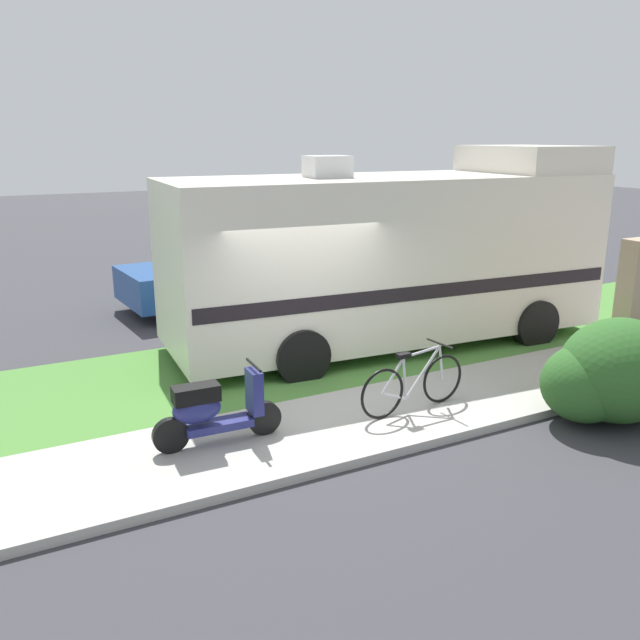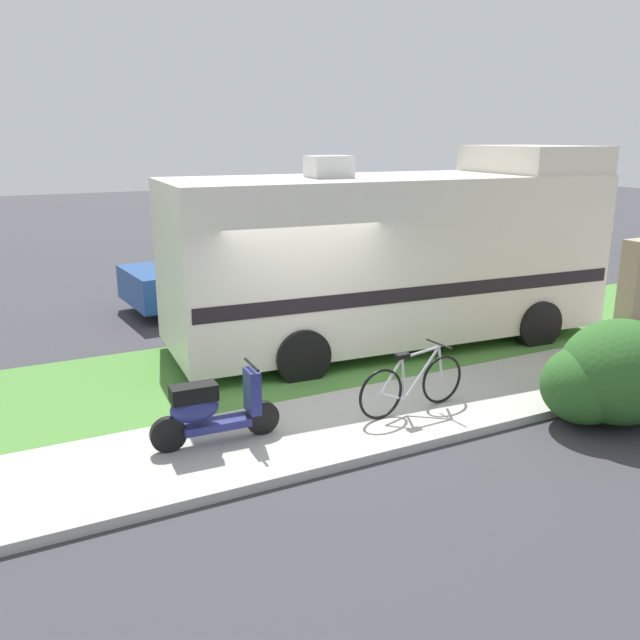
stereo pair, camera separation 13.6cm
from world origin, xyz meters
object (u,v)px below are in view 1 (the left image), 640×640
at_px(motorhome_rv, 392,254).
at_px(scooter, 213,409).
at_px(bottle_green, 615,346).
at_px(bicycle, 413,383).
at_px(pickup_truck_near, 255,263).
at_px(bottle_spare, 603,367).

xyz_separation_m(motorhome_rv, scooter, (-4.40, -2.72, -1.14)).
bearing_deg(scooter, bottle_green, 0.95).
xyz_separation_m(bicycle, pickup_truck_near, (0.66, 7.28, 0.41)).
relative_size(motorhome_rv, bicycle, 4.59).
relative_size(motorhome_rv, bottle_green, 28.66).
bearing_deg(bottle_green, motorhome_rv, 138.95).
height_order(motorhome_rv, bottle_spare, motorhome_rv).
bearing_deg(motorhome_rv, scooter, -148.25).
bearing_deg(pickup_truck_near, bottle_green, -60.14).
bearing_deg(pickup_truck_near, motorhome_rv, -77.34).
relative_size(scooter, bottle_spare, 6.84).
bearing_deg(bottle_green, bicycle, -174.97).
bearing_deg(scooter, bottle_spare, -4.29).
bearing_deg(bicycle, pickup_truck_near, 84.84).
relative_size(bicycle, bottle_green, 6.25).
relative_size(scooter, pickup_truck_near, 0.32).
distance_m(scooter, bottle_spare, 6.40).
height_order(bottle_green, bottle_spare, bottle_green).
bearing_deg(bottle_spare, bottle_green, 30.69).
xyz_separation_m(motorhome_rv, bottle_green, (2.99, -2.60, -1.48)).
bearing_deg(bicycle, scooter, 174.20).
xyz_separation_m(scooter, pickup_truck_near, (3.44, 7.00, 0.34)).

